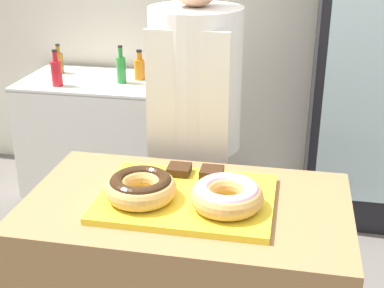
% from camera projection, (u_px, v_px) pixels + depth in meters
% --- Properties ---
extents(serving_tray, '(0.62, 0.45, 0.02)m').
position_uv_depth(serving_tray, '(187.00, 198.00, 1.90)').
color(serving_tray, yellow).
rests_on(serving_tray, display_counter).
extents(donut_chocolate_glaze, '(0.25, 0.25, 0.09)m').
position_uv_depth(donut_chocolate_glaze, '(141.00, 187.00, 1.86)').
color(donut_chocolate_glaze, tan).
rests_on(donut_chocolate_glaze, serving_tray).
extents(donut_light_glaze, '(0.25, 0.25, 0.09)m').
position_uv_depth(donut_light_glaze, '(227.00, 195.00, 1.80)').
color(donut_light_glaze, tan).
rests_on(donut_light_glaze, serving_tray).
extents(brownie_back_left, '(0.09, 0.09, 0.03)m').
position_uv_depth(brownie_back_left, '(179.00, 170.00, 2.05)').
color(brownie_back_left, '#382111').
rests_on(brownie_back_left, serving_tray).
extents(brownie_back_right, '(0.09, 0.09, 0.03)m').
position_uv_depth(brownie_back_right, '(212.00, 172.00, 2.03)').
color(brownie_back_right, '#382111').
rests_on(brownie_back_right, serving_tray).
extents(baker_person, '(0.42, 0.42, 1.76)m').
position_uv_depth(baker_person, '(195.00, 131.00, 2.49)').
color(baker_person, '#4C4C51').
rests_on(baker_person, ground_plane).
extents(beverage_fridge, '(0.57, 0.68, 1.95)m').
position_uv_depth(beverage_fridge, '(362.00, 69.00, 3.31)').
color(beverage_fridge, black).
rests_on(beverage_fridge, ground_plane).
extents(chest_freezer, '(1.07, 0.65, 0.81)m').
position_uv_depth(chest_freezer, '(104.00, 133.00, 3.85)').
color(chest_freezer, white).
rests_on(chest_freezer, ground_plane).
extents(bottle_red, '(0.07, 0.07, 0.24)m').
position_uv_depth(bottle_red, '(57.00, 72.00, 3.51)').
color(bottle_red, red).
rests_on(bottle_red, chest_freezer).
extents(bottle_amber, '(0.06, 0.06, 0.21)m').
position_uv_depth(bottle_amber, '(59.00, 62.00, 3.81)').
color(bottle_amber, '#99661E').
rests_on(bottle_amber, chest_freezer).
extents(bottle_green, '(0.06, 0.06, 0.25)m').
position_uv_depth(bottle_green, '(121.00, 69.00, 3.58)').
color(bottle_green, '#2D8C38').
rests_on(bottle_green, chest_freezer).
extents(bottle_orange, '(0.08, 0.08, 0.21)m').
position_uv_depth(bottle_orange, '(140.00, 68.00, 3.66)').
color(bottle_orange, orange).
rests_on(bottle_orange, chest_freezer).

